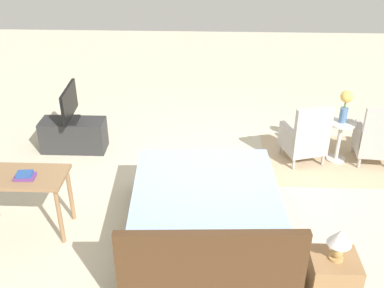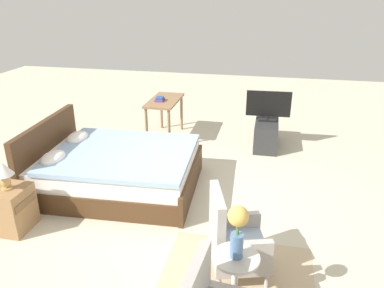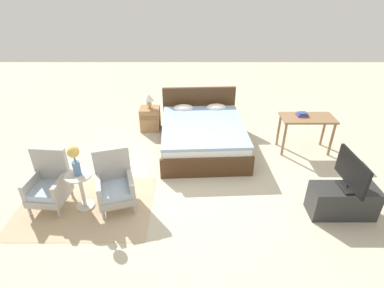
{
  "view_description": "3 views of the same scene",
  "coord_description": "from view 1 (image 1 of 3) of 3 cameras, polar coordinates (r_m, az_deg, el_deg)",
  "views": [
    {
      "loc": [
        0.13,
        5.03,
        3.41
      ],
      "look_at": [
        0.33,
        0.24,
        0.78
      ],
      "focal_mm": 42.0,
      "sensor_mm": 36.0,
      "label": 1
    },
    {
      "loc": [
        -4.28,
        -0.95,
        2.67
      ],
      "look_at": [
        0.27,
        0.02,
        0.72
      ],
      "focal_mm": 35.0,
      "sensor_mm": 36.0,
      "label": 2
    },
    {
      "loc": [
        -0.08,
        -4.4,
        3.22
      ],
      "look_at": [
        -0.06,
        0.11,
        0.62
      ],
      "focal_mm": 28.0,
      "sensor_mm": 36.0,
      "label": 3
    }
  ],
  "objects": [
    {
      "name": "tv_flatscreen",
      "position": [
        6.85,
        -15.32,
        4.92
      ],
      "size": [
        0.21,
        0.77,
        0.53
      ],
      "color": "black",
      "rests_on": "tv_stand"
    },
    {
      "name": "table_lamp",
      "position": [
        4.27,
        18.22,
        -11.54
      ],
      "size": [
        0.22,
        0.22,
        0.33
      ],
      "color": "tan",
      "rests_on": "nightstand"
    },
    {
      "name": "tv_stand",
      "position": [
        7.06,
        -14.77,
        1.09
      ],
      "size": [
        0.96,
        0.4,
        0.49
      ],
      "color": "#2D2D2D",
      "rests_on": "ground_plane"
    },
    {
      "name": "flower_vase",
      "position": [
        6.61,
        18.91,
        4.93
      ],
      "size": [
        0.17,
        0.17,
        0.48
      ],
      "color": "#4C709E",
      "rests_on": "side_table"
    },
    {
      "name": "bed",
      "position": [
        5.01,
        1.83,
        -9.68
      ],
      "size": [
        1.78,
        2.24,
        0.96
      ],
      "color": "#472D19",
      "rests_on": "ground_plane"
    },
    {
      "name": "vanity_desk",
      "position": [
        5.34,
        -21.0,
        -4.71
      ],
      "size": [
        1.04,
        0.52,
        0.75
      ],
      "color": "#8E6B47",
      "rests_on": "ground_plane"
    },
    {
      "name": "floor_rug",
      "position": [
        7.0,
        17.76,
        -1.89
      ],
      "size": [
        2.1,
        1.5,
        0.01
      ],
      "color": "tan",
      "rests_on": "ground_plane"
    },
    {
      "name": "ground_plane",
      "position": [
        6.08,
        3.2,
        -5.41
      ],
      "size": [
        16.0,
        16.0,
        0.0
      ],
      "primitive_type": "plane",
      "color": "beige"
    },
    {
      "name": "armchair_by_window_right",
      "position": [
        6.65,
        14.18,
        0.73
      ],
      "size": [
        0.67,
        0.67,
        0.92
      ],
      "color": "#ADA8A3",
      "rests_on": "floor_rug"
    },
    {
      "name": "side_table",
      "position": [
        6.83,
        18.22,
        0.91
      ],
      "size": [
        0.4,
        0.4,
        0.62
      ],
      "color": "beige",
      "rests_on": "ground_plane"
    },
    {
      "name": "book_stack",
      "position": [
        5.19,
        -20.46,
        -3.79
      ],
      "size": [
        0.22,
        0.16,
        0.07
      ],
      "color": "#66387A",
      "rests_on": "vanity_desk"
    },
    {
      "name": "nightstand",
      "position": [
        4.58,
        17.27,
        -16.18
      ],
      "size": [
        0.44,
        0.41,
        0.54
      ],
      "color": "#997047",
      "rests_on": "ground_plane"
    },
    {
      "name": "armchair_by_window_left",
      "position": [
        6.93,
        22.43,
        0.52
      ],
      "size": [
        0.58,
        0.58,
        0.92
      ],
      "color": "#ADA8A3",
      "rests_on": "floor_rug"
    }
  ]
}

